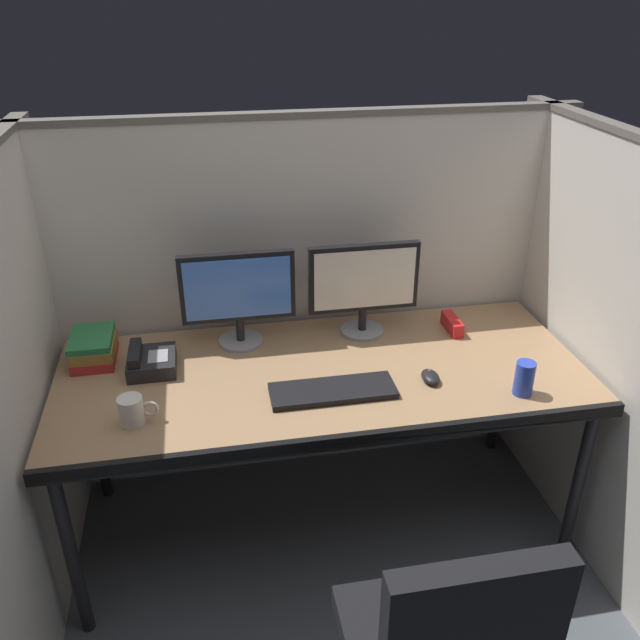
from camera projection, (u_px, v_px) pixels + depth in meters
name	position (u px, v px, depth m)	size (l,w,h in m)	color
ground_plane	(337.00, 580.00, 2.47)	(8.00, 8.00, 0.00)	#4C5156
cubicle_partition_rear	(303.00, 304.00, 2.75)	(2.21, 0.06, 1.57)	beige
cubicle_partition_left	(24.00, 404.00, 2.11)	(0.06, 1.41, 1.57)	beige
cubicle_partition_right	(591.00, 347.00, 2.43)	(0.06, 1.41, 1.57)	beige
desk	(323.00, 384.00, 2.39)	(1.90, 0.80, 0.74)	#997551
monitor_left	(238.00, 293.00, 2.46)	(0.43, 0.17, 0.37)	gray
monitor_right	(364.00, 283.00, 2.54)	(0.43, 0.17, 0.37)	gray
keyboard_main	(333.00, 391.00, 2.25)	(0.43, 0.15, 0.02)	black
computer_mouse	(430.00, 377.00, 2.31)	(0.06, 0.10, 0.04)	black
coffee_mug	(132.00, 411.00, 2.08)	(0.13, 0.08, 0.09)	silver
soda_can	(524.00, 378.00, 2.22)	(0.07, 0.07, 0.12)	#263FB2
desk_phone	(150.00, 361.00, 2.37)	(0.17, 0.19, 0.09)	black
red_stapler	(452.00, 324.00, 2.64)	(0.04, 0.15, 0.06)	red
book_stack	(94.00, 348.00, 2.42)	(0.16, 0.22, 0.10)	#B22626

